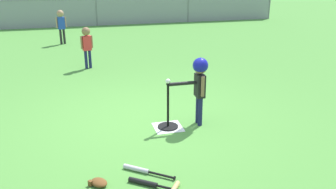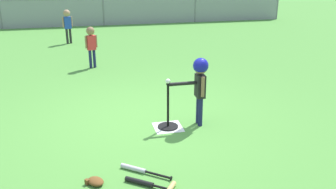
# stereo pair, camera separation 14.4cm
# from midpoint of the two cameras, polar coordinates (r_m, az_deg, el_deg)

# --- Properties ---
(ground_plane) EXTENTS (60.00, 60.00, 0.00)m
(ground_plane) POSITION_cam_midpoint_polar(r_m,az_deg,el_deg) (6.00, -2.85, -3.93)
(ground_plane) COLOR #51933D
(home_plate) EXTENTS (0.44, 0.44, 0.01)m
(home_plate) POSITION_cam_midpoint_polar(r_m,az_deg,el_deg) (5.70, 0.73, -5.17)
(home_plate) COLOR white
(home_plate) RESTS_ON ground_plane
(batting_tee) EXTENTS (0.32, 0.32, 0.73)m
(batting_tee) POSITION_cam_midpoint_polar(r_m,az_deg,el_deg) (5.66, 0.73, -4.11)
(batting_tee) COLOR black
(batting_tee) RESTS_ON ground_plane
(baseball_on_tee) EXTENTS (0.07, 0.07, 0.07)m
(baseball_on_tee) POSITION_cam_midpoint_polar(r_m,az_deg,el_deg) (5.43, 0.76, 2.12)
(baseball_on_tee) COLOR white
(baseball_on_tee) RESTS_ON batting_tee
(batter_child) EXTENTS (0.63, 0.31, 1.09)m
(batter_child) POSITION_cam_midpoint_polar(r_m,az_deg,el_deg) (5.56, 5.79, 2.61)
(batter_child) COLOR #191E4C
(batter_child) RESTS_ON ground_plane
(fielder_deep_left) EXTENTS (0.31, 0.21, 1.08)m
(fielder_deep_left) POSITION_cam_midpoint_polar(r_m,az_deg,el_deg) (12.13, -15.29, 11.02)
(fielder_deep_left) COLOR #262626
(fielder_deep_left) RESTS_ON ground_plane
(fielder_deep_center) EXTENTS (0.29, 0.20, 1.02)m
(fielder_deep_center) POSITION_cam_midpoint_polar(r_m,az_deg,el_deg) (9.02, -11.62, 8.19)
(fielder_deep_center) COLOR #191E4C
(fielder_deep_center) RESTS_ON ground_plane
(spare_bat_silver) EXTENTS (0.58, 0.48, 0.06)m
(spare_bat_silver) POSITION_cam_midpoint_polar(r_m,az_deg,el_deg) (4.56, -3.77, -11.79)
(spare_bat_silver) COLOR silver
(spare_bat_silver) RESTS_ON ground_plane
(spare_bat_black) EXTENTS (0.61, 0.48, 0.06)m
(spare_bat_black) POSITION_cam_midpoint_polar(r_m,az_deg,el_deg) (4.30, -2.67, -13.86)
(spare_bat_black) COLOR black
(spare_bat_black) RESTS_ON ground_plane
(glove_near_bats) EXTENTS (0.26, 0.27, 0.07)m
(glove_near_bats) POSITION_cam_midpoint_polar(r_m,az_deg,el_deg) (4.39, -10.49, -13.36)
(glove_near_bats) COLOR brown
(glove_near_bats) RESTS_ON ground_plane
(outfield_fence) EXTENTS (16.06, 0.06, 1.15)m
(outfield_fence) POSITION_cam_midpoint_polar(r_m,az_deg,el_deg) (15.60, -9.93, 12.96)
(outfield_fence) COLOR slate
(outfield_fence) RESTS_ON ground_plane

